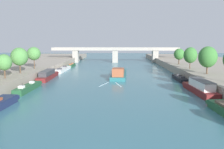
% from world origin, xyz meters
% --- Properties ---
extents(barge_midriver, '(5.21, 22.15, 3.22)m').
position_xyz_m(barge_midriver, '(1.85, 52.33, 0.92)').
color(barge_midriver, '#23666B').
rests_on(barge_midriver, ground).
extents(wake_behind_barge, '(5.60, 6.01, 0.03)m').
position_xyz_m(wake_behind_barge, '(-0.14, 38.74, 0.01)').
color(wake_behind_barge, '#AAD6E0').
rests_on(wake_behind_barge, ground).
extents(moored_boat_left_lone, '(2.02, 12.28, 2.33)m').
position_xyz_m(moored_boat_left_lone, '(-18.18, 31.33, 0.65)').
color(moored_boat_left_lone, '#235633').
rests_on(moored_boat_left_lone, ground).
extents(moored_boat_left_end, '(3.24, 15.68, 2.51)m').
position_xyz_m(moored_boat_left_end, '(-18.75, 47.28, 1.05)').
color(moored_boat_left_end, maroon).
rests_on(moored_boat_left_end, ground).
extents(moored_boat_left_second, '(2.72, 16.49, 2.24)m').
position_xyz_m(moored_boat_left_second, '(-18.72, 64.91, 0.59)').
color(moored_boat_left_second, silver).
rests_on(moored_boat_left_second, ground).
extents(moored_boat_left_gap_after, '(2.05, 11.18, 2.07)m').
position_xyz_m(moored_boat_left_gap_after, '(-18.55, 80.22, 0.52)').
color(moored_boat_left_gap_after, '#235633').
rests_on(moored_boat_left_gap_after, ground).
extents(moored_boat_right_lone, '(3.27, 14.47, 2.94)m').
position_xyz_m(moored_boat_right_lone, '(18.67, 29.41, 1.23)').
color(moored_boat_right_lone, maroon).
rests_on(moored_boat_right_lone, ground).
extents(moored_boat_right_far, '(2.12, 10.80, 2.17)m').
position_xyz_m(moored_boat_right_far, '(18.76, 45.67, 0.57)').
color(moored_boat_right_far, black).
rests_on(moored_boat_right_far, ground).
extents(tree_left_distant, '(3.43, 3.43, 5.45)m').
position_xyz_m(tree_left_distant, '(-23.92, 32.71, 6.07)').
color(tree_left_distant, brown).
rests_on(tree_left_distant, quay_left).
extents(tree_left_second, '(4.38, 4.38, 6.70)m').
position_xyz_m(tree_left_second, '(-24.02, 41.08, 6.80)').
color(tree_left_second, brown).
rests_on(tree_left_second, quay_left).
extents(tree_left_end_of_row, '(3.99, 3.99, 6.62)m').
position_xyz_m(tree_left_end_of_row, '(-23.94, 51.04, 7.06)').
color(tree_left_end_of_row, brown).
rests_on(tree_left_end_of_row, quay_left).
extents(tree_right_far, '(4.66, 4.66, 7.03)m').
position_xyz_m(tree_right_far, '(24.50, 41.39, 6.78)').
color(tree_right_far, brown).
rests_on(tree_right_far, quay_right).
extents(tree_right_by_lamp, '(4.04, 4.04, 6.53)m').
position_xyz_m(tree_right_by_lamp, '(23.62, 52.75, 6.58)').
color(tree_right_by_lamp, brown).
rests_on(tree_right_by_lamp, quay_right).
extents(tree_right_second, '(3.80, 3.80, 5.74)m').
position_xyz_m(tree_right_second, '(23.71, 65.94, 6.16)').
color(tree_right_second, brown).
rests_on(tree_right_second, quay_right).
extents(bridge_far, '(64.89, 4.40, 7.69)m').
position_xyz_m(bridge_far, '(0.00, 100.07, 4.94)').
color(bridge_far, '#9E998E').
rests_on(bridge_far, ground).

